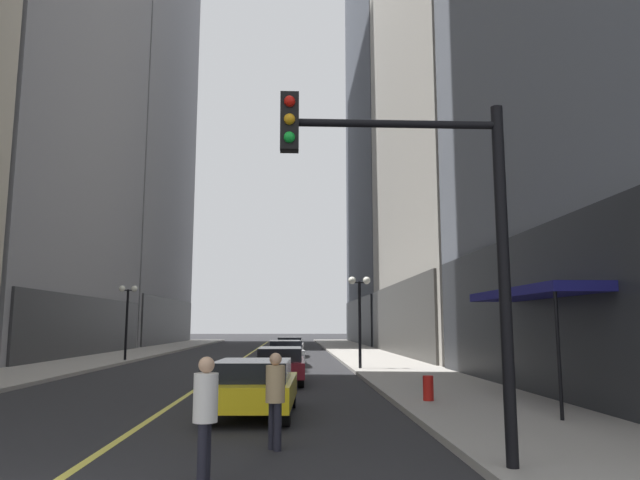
{
  "coord_description": "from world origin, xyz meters",
  "views": [
    {
      "loc": [
        3.28,
        -5.95,
        2.16
      ],
      "look_at": [
        4.59,
        23.3,
        6.43
      ],
      "focal_mm": 32.63,
      "sensor_mm": 36.0,
      "label": 1
    }
  ],
  "objects_px": {
    "traffic_light_near_right": "(433,218)",
    "car_maroon": "(280,364)",
    "pedestrian_in_tan_trench": "(275,393)",
    "street_lamp_left_far": "(127,306)",
    "fire_hydrant_right": "(428,391)",
    "pedestrian_in_white_shirt": "(205,410)",
    "street_lamp_right_mid": "(360,301)",
    "car_yellow": "(254,386)",
    "car_silver": "(290,346)",
    "car_white": "(285,352)"
  },
  "relations": [
    {
      "from": "street_lamp_left_far",
      "to": "street_lamp_right_mid",
      "type": "relative_size",
      "value": 1.0
    },
    {
      "from": "street_lamp_left_far",
      "to": "car_maroon",
      "type": "bearing_deg",
      "value": -53.33
    },
    {
      "from": "pedestrian_in_tan_trench",
      "to": "street_lamp_left_far",
      "type": "relative_size",
      "value": 0.38
    },
    {
      "from": "car_silver",
      "to": "car_yellow",
      "type": "bearing_deg",
      "value": -91.59
    },
    {
      "from": "pedestrian_in_tan_trench",
      "to": "fire_hydrant_right",
      "type": "distance_m",
      "value": 6.63
    },
    {
      "from": "car_yellow",
      "to": "fire_hydrant_right",
      "type": "relative_size",
      "value": 5.2
    },
    {
      "from": "pedestrian_in_white_shirt",
      "to": "pedestrian_in_tan_trench",
      "type": "bearing_deg",
      "value": 68.24
    },
    {
      "from": "fire_hydrant_right",
      "to": "pedestrian_in_tan_trench",
      "type": "bearing_deg",
      "value": -126.59
    },
    {
      "from": "pedestrian_in_white_shirt",
      "to": "street_lamp_left_far",
      "type": "xyz_separation_m",
      "value": [
        -8.48,
        26.16,
        2.25
      ]
    },
    {
      "from": "pedestrian_in_tan_trench",
      "to": "street_lamp_right_mid",
      "type": "xyz_separation_m",
      "value": [
        3.43,
        17.05,
        2.29
      ]
    },
    {
      "from": "car_silver",
      "to": "fire_hydrant_right",
      "type": "xyz_separation_m",
      "value": [
        3.84,
        -24.41,
        -0.32
      ]
    },
    {
      "from": "pedestrian_in_white_shirt",
      "to": "fire_hydrant_right",
      "type": "height_order",
      "value": "pedestrian_in_white_shirt"
    },
    {
      "from": "car_yellow",
      "to": "car_silver",
      "type": "xyz_separation_m",
      "value": [
        0.72,
        25.97,
        -0.0
      ]
    },
    {
      "from": "fire_hydrant_right",
      "to": "car_maroon",
      "type": "bearing_deg",
      "value": 123.18
    },
    {
      "from": "car_maroon",
      "to": "car_silver",
      "type": "relative_size",
      "value": 1.04
    },
    {
      "from": "car_yellow",
      "to": "car_silver",
      "type": "height_order",
      "value": "same"
    },
    {
      "from": "car_yellow",
      "to": "street_lamp_left_far",
      "type": "relative_size",
      "value": 0.94
    },
    {
      "from": "car_silver",
      "to": "street_lamp_right_mid",
      "type": "height_order",
      "value": "street_lamp_right_mid"
    },
    {
      "from": "car_maroon",
      "to": "pedestrian_in_white_shirt",
      "type": "xyz_separation_m",
      "value": [
        -0.72,
        -13.82,
        0.28
      ]
    },
    {
      "from": "car_silver",
      "to": "fire_hydrant_right",
      "type": "height_order",
      "value": "car_silver"
    },
    {
      "from": "pedestrian_in_white_shirt",
      "to": "traffic_light_near_right",
      "type": "bearing_deg",
      "value": 2.95
    },
    {
      "from": "traffic_light_near_right",
      "to": "street_lamp_right_mid",
      "type": "xyz_separation_m",
      "value": [
        1.05,
        19.11,
        -0.49
      ]
    },
    {
      "from": "car_maroon",
      "to": "street_lamp_right_mid",
      "type": "xyz_separation_m",
      "value": [
        3.61,
        5.47,
        2.54
      ]
    },
    {
      "from": "car_maroon",
      "to": "pedestrian_in_white_shirt",
      "type": "relative_size",
      "value": 2.66
    },
    {
      "from": "street_lamp_right_mid",
      "to": "fire_hydrant_right",
      "type": "relative_size",
      "value": 5.54
    },
    {
      "from": "car_white",
      "to": "car_silver",
      "type": "bearing_deg",
      "value": 88.43
    },
    {
      "from": "car_maroon",
      "to": "car_silver",
      "type": "xyz_separation_m",
      "value": [
        0.27,
        18.13,
        -0.0
      ]
    },
    {
      "from": "street_lamp_left_far",
      "to": "pedestrian_in_white_shirt",
      "type": "bearing_deg",
      "value": -72.05
    },
    {
      "from": "pedestrian_in_tan_trench",
      "to": "fire_hydrant_right",
      "type": "height_order",
      "value": "pedestrian_in_tan_trench"
    },
    {
      "from": "car_silver",
      "to": "pedestrian_in_tan_trench",
      "type": "relative_size",
      "value": 2.64
    },
    {
      "from": "street_lamp_right_mid",
      "to": "fire_hydrant_right",
      "type": "height_order",
      "value": "street_lamp_right_mid"
    },
    {
      "from": "pedestrian_in_white_shirt",
      "to": "street_lamp_right_mid",
      "type": "relative_size",
      "value": 0.39
    },
    {
      "from": "street_lamp_left_far",
      "to": "traffic_light_near_right",
      "type": "bearing_deg",
      "value": -65.67
    },
    {
      "from": "car_yellow",
      "to": "street_lamp_left_far",
      "type": "xyz_separation_m",
      "value": [
        -8.73,
        20.18,
        2.54
      ]
    },
    {
      "from": "car_silver",
      "to": "traffic_light_near_right",
      "type": "bearing_deg",
      "value": -85.87
    },
    {
      "from": "pedestrian_in_white_shirt",
      "to": "street_lamp_left_far",
      "type": "relative_size",
      "value": 0.39
    },
    {
      "from": "pedestrian_in_tan_trench",
      "to": "traffic_light_near_right",
      "type": "xyz_separation_m",
      "value": [
        2.38,
        -2.06,
        2.78
      ]
    },
    {
      "from": "fire_hydrant_right",
      "to": "car_white",
      "type": "bearing_deg",
      "value": 104.38
    },
    {
      "from": "car_yellow",
      "to": "traffic_light_near_right",
      "type": "relative_size",
      "value": 0.74
    },
    {
      "from": "pedestrian_in_tan_trench",
      "to": "fire_hydrant_right",
      "type": "xyz_separation_m",
      "value": [
        3.93,
        5.3,
        -0.57
      ]
    },
    {
      "from": "pedestrian_in_tan_trench",
      "to": "fire_hydrant_right",
      "type": "bearing_deg",
      "value": 53.41
    },
    {
      "from": "car_yellow",
      "to": "street_lamp_left_far",
      "type": "distance_m",
      "value": 22.14
    },
    {
      "from": "car_white",
      "to": "street_lamp_right_mid",
      "type": "bearing_deg",
      "value": -49.27
    },
    {
      "from": "traffic_light_near_right",
      "to": "street_lamp_right_mid",
      "type": "height_order",
      "value": "traffic_light_near_right"
    },
    {
      "from": "traffic_light_near_right",
      "to": "car_maroon",
      "type": "bearing_deg",
      "value": 100.62
    },
    {
      "from": "traffic_light_near_right",
      "to": "fire_hydrant_right",
      "type": "bearing_deg",
      "value": 78.11
    },
    {
      "from": "car_white",
      "to": "traffic_light_near_right",
      "type": "distance_m",
      "value": 23.6
    },
    {
      "from": "car_white",
      "to": "fire_hydrant_right",
      "type": "relative_size",
      "value": 5.95
    },
    {
      "from": "pedestrian_in_white_shirt",
      "to": "fire_hydrant_right",
      "type": "bearing_deg",
      "value": 57.36
    },
    {
      "from": "car_silver",
      "to": "fire_hydrant_right",
      "type": "distance_m",
      "value": 24.72
    }
  ]
}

